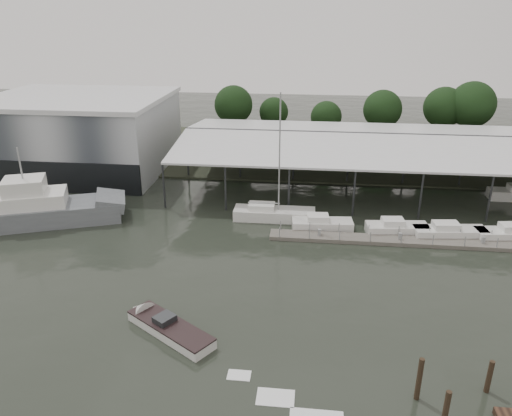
# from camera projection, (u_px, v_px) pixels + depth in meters

# --- Properties ---
(ground) EXTENTS (200.00, 200.00, 0.00)m
(ground) POSITION_uv_depth(u_px,v_px,m) (248.00, 286.00, 42.30)
(ground) COLOR #242A22
(ground) RESTS_ON ground
(land_strip_far) EXTENTS (140.00, 30.00, 0.30)m
(land_strip_far) POSITION_uv_depth(u_px,v_px,m) (282.00, 152.00, 80.93)
(land_strip_far) COLOR #34382A
(land_strip_far) RESTS_ON ground
(land_strip_west) EXTENTS (20.00, 40.00, 0.30)m
(land_strip_west) POSITION_uv_depth(u_px,v_px,m) (8.00, 165.00, 74.13)
(land_strip_west) COLOR #34382A
(land_strip_west) RESTS_ON ground
(storage_warehouse) EXTENTS (24.50, 20.50, 10.50)m
(storage_warehouse) POSITION_uv_depth(u_px,v_px,m) (80.00, 133.00, 70.86)
(storage_warehouse) COLOR #A9AEB4
(storage_warehouse) RESTS_ON ground
(covered_boat_shed) EXTENTS (58.24, 24.00, 6.96)m
(covered_boat_shed) POSITION_uv_depth(u_px,v_px,m) (407.00, 140.00, 63.97)
(covered_boat_shed) COLOR silver
(covered_boat_shed) RESTS_ON ground
(trawler_dock) EXTENTS (3.00, 18.00, 0.50)m
(trawler_dock) POSITION_uv_depth(u_px,v_px,m) (9.00, 207.00, 58.28)
(trawler_dock) COLOR slate
(trawler_dock) RESTS_ON ground
(floating_dock) EXTENTS (28.00, 2.00, 1.40)m
(floating_dock) POSITION_uv_depth(u_px,v_px,m) (410.00, 241.00, 49.83)
(floating_dock) COLOR slate
(floating_dock) RESTS_ON ground
(grey_trawler) EXTENTS (18.21, 10.82, 8.84)m
(grey_trawler) POSITION_uv_depth(u_px,v_px,m) (40.00, 209.00, 54.00)
(grey_trawler) COLOR slate
(grey_trawler) RESTS_ON ground
(white_sailboat) EXTENTS (8.96, 2.66, 14.17)m
(white_sailboat) POSITION_uv_depth(u_px,v_px,m) (273.00, 214.00, 55.27)
(white_sailboat) COLOR white
(white_sailboat) RESTS_ON ground
(speedboat_underway) EXTENTS (16.70, 11.75, 2.00)m
(speedboat_underway) POSITION_uv_depth(u_px,v_px,m) (164.00, 326.00, 36.33)
(speedboat_underway) COLOR white
(speedboat_underway) RESTS_ON ground
(moored_cruiser_0) EXTENTS (6.51, 2.71, 1.70)m
(moored_cruiser_0) POSITION_uv_depth(u_px,v_px,m) (322.00, 224.00, 52.74)
(moored_cruiser_0) COLOR white
(moored_cruiser_0) RESTS_ON ground
(moored_cruiser_1) EXTENTS (6.52, 2.83, 1.70)m
(moored_cruiser_1) POSITION_uv_depth(u_px,v_px,m) (396.00, 228.00, 51.75)
(moored_cruiser_1) COLOR white
(moored_cruiser_1) RESTS_ON ground
(moored_cruiser_2) EXTENTS (7.47, 2.96, 1.70)m
(moored_cruiser_2) POSITION_uv_depth(u_px,v_px,m) (449.00, 232.00, 50.86)
(moored_cruiser_2) COLOR white
(moored_cruiser_2) RESTS_ON ground
(horizon_tree_line) EXTENTS (71.91, 8.48, 11.05)m
(horizon_tree_line) POSITION_uv_depth(u_px,v_px,m) (416.00, 110.00, 81.68)
(horizon_tree_line) COLOR black
(horizon_tree_line) RESTS_ON ground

